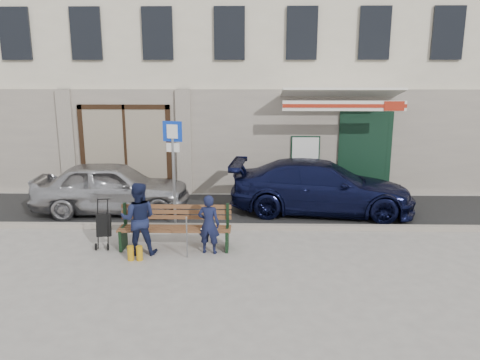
{
  "coord_description": "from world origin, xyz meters",
  "views": [
    {
      "loc": [
        0.61,
        -9.23,
        3.73
      ],
      "look_at": [
        0.38,
        1.6,
        1.2
      ],
      "focal_mm": 35.0,
      "sensor_mm": 36.0,
      "label": 1
    }
  ],
  "objects_px": {
    "car_silver": "(112,187)",
    "car_navy": "(321,187)",
    "bench": "(173,228)",
    "man": "(209,224)",
    "stroller": "(104,226)",
    "parking_sign": "(173,157)",
    "woman": "(138,219)"
  },
  "relations": [
    {
      "from": "car_silver",
      "to": "parking_sign",
      "type": "bearing_deg",
      "value": -124.91
    },
    {
      "from": "man",
      "to": "bench",
      "type": "bearing_deg",
      "value": -8.42
    },
    {
      "from": "woman",
      "to": "stroller",
      "type": "height_order",
      "value": "woman"
    },
    {
      "from": "bench",
      "to": "woman",
      "type": "relative_size",
      "value": 1.58
    },
    {
      "from": "man",
      "to": "stroller",
      "type": "height_order",
      "value": "man"
    },
    {
      "from": "car_silver",
      "to": "woman",
      "type": "distance_m",
      "value": 3.21
    },
    {
      "from": "car_navy",
      "to": "stroller",
      "type": "xyz_separation_m",
      "value": [
        -5.07,
        -2.68,
        -0.24
      ]
    },
    {
      "from": "car_navy",
      "to": "bench",
      "type": "relative_size",
      "value": 2.02
    },
    {
      "from": "car_silver",
      "to": "bench",
      "type": "xyz_separation_m",
      "value": [
        2.04,
        -2.6,
        -0.24
      ]
    },
    {
      "from": "man",
      "to": "woman",
      "type": "xyz_separation_m",
      "value": [
        -1.45,
        -0.05,
        0.13
      ]
    },
    {
      "from": "woman",
      "to": "stroller",
      "type": "relative_size",
      "value": 1.45
    },
    {
      "from": "parking_sign",
      "to": "woman",
      "type": "bearing_deg",
      "value": -90.5
    },
    {
      "from": "woman",
      "to": "bench",
      "type": "bearing_deg",
      "value": -160.47
    },
    {
      "from": "man",
      "to": "woman",
      "type": "relative_size",
      "value": 0.83
    },
    {
      "from": "man",
      "to": "stroller",
      "type": "xyz_separation_m",
      "value": [
        -2.3,
        0.3,
        -0.16
      ]
    },
    {
      "from": "man",
      "to": "woman",
      "type": "bearing_deg",
      "value": 10.41
    },
    {
      "from": "car_silver",
      "to": "bench",
      "type": "relative_size",
      "value": 1.71
    },
    {
      "from": "bench",
      "to": "woman",
      "type": "distance_m",
      "value": 0.78
    },
    {
      "from": "man",
      "to": "car_navy",
      "type": "bearing_deg",
      "value": -124.66
    },
    {
      "from": "man",
      "to": "stroller",
      "type": "relative_size",
      "value": 1.2
    },
    {
      "from": "car_silver",
      "to": "car_navy",
      "type": "distance_m",
      "value": 5.6
    },
    {
      "from": "car_silver",
      "to": "stroller",
      "type": "bearing_deg",
      "value": -171.16
    },
    {
      "from": "man",
      "to": "stroller",
      "type": "distance_m",
      "value": 2.32
    },
    {
      "from": "parking_sign",
      "to": "bench",
      "type": "height_order",
      "value": "parking_sign"
    },
    {
      "from": "parking_sign",
      "to": "bench",
      "type": "bearing_deg",
      "value": -68.16
    },
    {
      "from": "bench",
      "to": "stroller",
      "type": "bearing_deg",
      "value": 177.82
    },
    {
      "from": "car_silver",
      "to": "parking_sign",
      "type": "height_order",
      "value": "parking_sign"
    },
    {
      "from": "bench",
      "to": "car_navy",
      "type": "bearing_deg",
      "value": 37.54
    },
    {
      "from": "stroller",
      "to": "parking_sign",
      "type": "bearing_deg",
      "value": 37.61
    },
    {
      "from": "car_navy",
      "to": "stroller",
      "type": "distance_m",
      "value": 5.74
    },
    {
      "from": "car_navy",
      "to": "parking_sign",
      "type": "height_order",
      "value": "parking_sign"
    },
    {
      "from": "car_navy",
      "to": "woman",
      "type": "xyz_separation_m",
      "value": [
        -4.22,
        -3.03,
        0.06
      ]
    }
  ]
}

